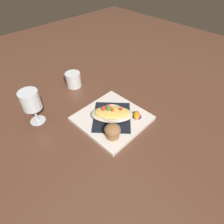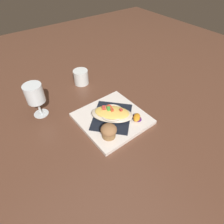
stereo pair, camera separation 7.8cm
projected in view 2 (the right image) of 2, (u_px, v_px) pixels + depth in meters
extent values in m
plane|color=brown|center=(112.00, 120.00, 0.81)|extent=(2.60, 2.60, 0.00)
cube|color=white|center=(112.00, 118.00, 0.80)|extent=(0.28, 0.28, 0.02)
cube|color=black|center=(112.00, 117.00, 0.80)|extent=(0.24, 0.24, 0.01)
ellipsoid|color=beige|center=(112.00, 114.00, 0.79)|extent=(0.19, 0.19, 0.02)
torus|color=beige|center=(112.00, 113.00, 0.78)|extent=(0.15, 0.15, 0.01)
ellipsoid|color=#EEC358|center=(112.00, 112.00, 0.78)|extent=(0.16, 0.16, 0.02)
cube|color=#CF3F35|center=(121.00, 110.00, 0.77)|extent=(0.01, 0.01, 0.01)
cube|color=#CC3E37|center=(104.00, 108.00, 0.78)|extent=(0.02, 0.02, 0.01)
cube|color=red|center=(108.00, 107.00, 0.78)|extent=(0.02, 0.02, 0.01)
cube|color=#D74C38|center=(110.00, 107.00, 0.78)|extent=(0.01, 0.01, 0.01)
cube|color=green|center=(109.00, 109.00, 0.77)|extent=(0.02, 0.02, 0.01)
cube|color=#CD452A|center=(112.00, 111.00, 0.77)|extent=(0.01, 0.01, 0.01)
cylinder|color=olive|center=(109.00, 134.00, 0.71)|extent=(0.05, 0.05, 0.03)
ellipsoid|color=#936640|center=(109.00, 130.00, 0.70)|extent=(0.06, 0.06, 0.04)
ellipsoid|color=#4C0F23|center=(109.00, 128.00, 0.69)|extent=(0.02, 0.02, 0.01)
ellipsoid|color=#4B1E66|center=(137.00, 118.00, 0.79)|extent=(0.05, 0.04, 0.01)
ellipsoid|color=orange|center=(137.00, 117.00, 0.78)|extent=(0.05, 0.06, 0.02)
cylinder|color=white|center=(81.00, 77.00, 0.99)|extent=(0.08, 0.08, 0.08)
torus|color=white|center=(76.00, 74.00, 1.01)|extent=(0.05, 0.02, 0.05)
cylinder|color=#4C2D14|center=(81.00, 80.00, 1.00)|extent=(0.06, 0.06, 0.03)
cylinder|color=white|center=(41.00, 113.00, 0.84)|extent=(0.06, 0.06, 0.00)
cylinder|color=white|center=(39.00, 107.00, 0.81)|extent=(0.01, 0.01, 0.07)
cylinder|color=white|center=(34.00, 93.00, 0.76)|extent=(0.08, 0.08, 0.08)
cylinder|color=silver|center=(36.00, 97.00, 0.77)|extent=(0.06, 0.06, 0.04)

